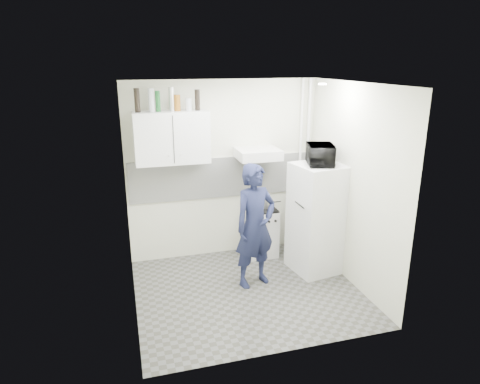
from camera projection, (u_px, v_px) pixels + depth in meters
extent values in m
plane|color=#555555|center=(247.00, 291.00, 5.51)|extent=(2.80, 2.80, 0.00)
plane|color=white|center=(249.00, 83.00, 4.74)|extent=(2.80, 2.80, 0.00)
plane|color=beige|center=(223.00, 170.00, 6.27)|extent=(2.80, 0.00, 2.80)
plane|color=beige|center=(128.00, 205.00, 4.76)|extent=(0.00, 2.60, 2.60)
plane|color=beige|center=(352.00, 186.00, 5.49)|extent=(0.00, 2.60, 2.60)
imported|color=#191D3D|center=(255.00, 226.00, 5.48)|extent=(0.68, 0.55, 1.63)
cube|color=silver|center=(260.00, 232.00, 6.45)|extent=(0.45, 0.45, 0.72)
cube|color=white|center=(317.00, 218.00, 5.88)|extent=(0.73, 0.73, 1.52)
cube|color=black|center=(261.00, 209.00, 6.34)|extent=(0.43, 0.43, 0.03)
cylinder|color=silver|center=(267.00, 204.00, 6.35)|extent=(0.16, 0.16, 0.09)
imported|color=black|center=(321.00, 155.00, 5.62)|extent=(0.56, 0.45, 0.27)
cylinder|color=black|center=(137.00, 100.00, 5.49)|extent=(0.07, 0.07, 0.31)
cylinder|color=#B2B7BC|center=(151.00, 100.00, 5.54)|extent=(0.08, 0.08, 0.30)
cylinder|color=#144C1E|center=(158.00, 101.00, 5.57)|extent=(0.06, 0.06, 0.27)
cylinder|color=silver|center=(172.00, 99.00, 5.61)|extent=(0.07, 0.07, 0.31)
cylinder|color=brown|center=(177.00, 103.00, 5.64)|extent=(0.09, 0.09, 0.21)
cylinder|color=#B2B7BC|center=(188.00, 104.00, 5.69)|extent=(0.09, 0.09, 0.17)
cylinder|color=black|center=(197.00, 100.00, 5.70)|extent=(0.07, 0.07, 0.28)
cube|color=white|center=(172.00, 138.00, 5.75)|extent=(1.00, 0.35, 0.70)
cube|color=silver|center=(258.00, 154.00, 6.08)|extent=(0.60, 0.50, 0.14)
cube|color=white|center=(224.00, 177.00, 6.29)|extent=(2.74, 0.03, 0.60)
cylinder|color=silver|center=(307.00, 166.00, 6.54)|extent=(0.05, 0.05, 2.60)
cylinder|color=silver|center=(300.00, 166.00, 6.51)|extent=(0.04, 0.04, 2.60)
cylinder|color=white|center=(322.00, 84.00, 5.19)|extent=(0.10, 0.10, 0.02)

